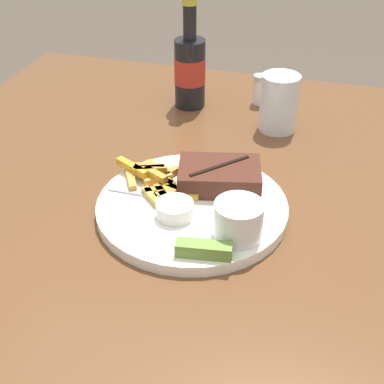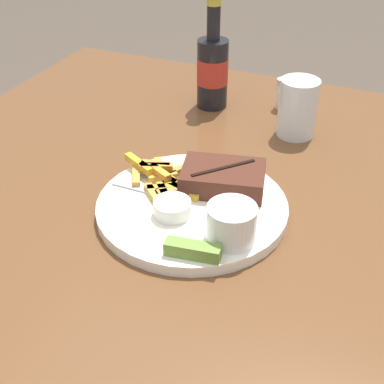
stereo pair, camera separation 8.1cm
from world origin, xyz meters
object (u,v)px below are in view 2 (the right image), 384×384
coleslaw_cup (232,222)px  salt_shaker (283,93)px  steak_portion (223,178)px  pickle_spear (193,250)px  knife_utensil (195,187)px  drinking_glass (298,108)px  fork_utensil (147,190)px  dinner_plate (192,207)px  beer_bottle (213,69)px  dipping_sauce_cup (172,207)px

coleslaw_cup → salt_shaker: coleslaw_cup is taller
steak_portion → coleslaw_cup: bearing=-64.8°
pickle_spear → knife_utensil: 0.16m
drinking_glass → knife_utensil: bearing=-109.2°
steak_portion → pickle_spear: bearing=-83.3°
fork_utensil → salt_shaker: 0.44m
knife_utensil → drinking_glass: bearing=-4.1°
dinner_plate → beer_bottle: 0.40m
coleslaw_cup → knife_utensil: bearing=134.4°
coleslaw_cup → fork_utensil: bearing=159.8°
fork_utensil → beer_bottle: bearing=95.5°
steak_portion → salt_shaker: salt_shaker is taller
beer_bottle → salt_shaker: (0.14, 0.05, -0.05)m
beer_bottle → dipping_sauce_cup: bearing=-76.8°
coleslaw_cup → fork_utensil: 0.18m
steak_portion → dipping_sauce_cup: steak_portion is taller
coleslaw_cup → pickle_spear: coleslaw_cup is taller
steak_portion → dipping_sauce_cup: (-0.04, -0.10, -0.00)m
coleslaw_cup → beer_bottle: 0.48m
beer_bottle → knife_utensil: bearing=-73.3°
knife_utensil → dipping_sauce_cup: bearing=-167.7°
dinner_plate → beer_bottle: size_ratio=1.28×
dipping_sauce_cup → salt_shaker: bearing=84.4°
coleslaw_cup → fork_utensil: coleslaw_cup is taller
salt_shaker → drinking_glass: bearing=-62.5°
knife_utensil → beer_bottle: 0.36m
dipping_sauce_cup → knife_utensil: 0.08m
beer_bottle → salt_shaker: size_ratio=3.56×
pickle_spear → coleslaw_cup: bearing=56.7°
steak_portion → coleslaw_cup: (0.06, -0.12, 0.01)m
steak_portion → fork_utensil: steak_portion is taller
fork_utensil → knife_utensil: knife_utensil is taller
fork_utensil → coleslaw_cup: bearing=-19.9°
drinking_glass → coleslaw_cup: bearing=-90.1°
dinner_plate → knife_utensil: knife_utensil is taller
steak_portion → drinking_glass: 0.26m
dinner_plate → steak_portion: steak_portion is taller
beer_bottle → dinner_plate: bearing=-73.3°
steak_portion → drinking_glass: drinking_glass is taller
coleslaw_cup → beer_bottle: (-0.20, 0.43, 0.03)m
dinner_plate → coleslaw_cup: coleslaw_cup is taller
beer_bottle → pickle_spear: bearing=-71.7°
knife_utensil → salt_shaker: salt_shaker is taller
coleslaw_cup → knife_utensil: (-0.10, 0.10, -0.03)m
beer_bottle → drinking_glass: 0.21m
dinner_plate → steak_portion: 0.07m
knife_utensil → salt_shaker: 0.39m
dinner_plate → salt_shaker: salt_shaker is taller
beer_bottle → drinking_glass: (0.20, -0.06, -0.03)m
coleslaw_cup → salt_shaker: (-0.05, 0.48, -0.02)m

